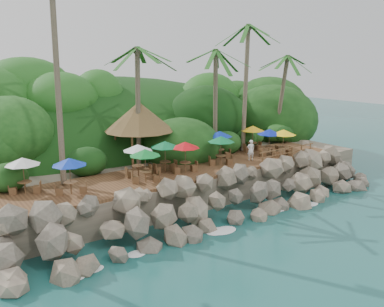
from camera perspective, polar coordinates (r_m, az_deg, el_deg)
ground at (r=25.96m, az=7.88°, el=-9.83°), size 140.00×140.00×0.00m
land_base at (r=38.18m, az=-8.81°, el=-0.62°), size 32.00×25.20×2.10m
jungle_hill at (r=45.07m, az=-13.12°, el=-0.03°), size 44.80×28.00×15.40m
seawall at (r=26.91m, az=5.01°, el=-6.27°), size 29.00×4.00×2.30m
terrace at (r=29.59m, az=0.00°, el=-2.26°), size 26.00×5.00×0.20m
jungle_foliage at (r=37.59m, az=-8.05°, el=-2.47°), size 44.00×16.00×12.00m
foam_line at (r=26.15m, az=7.42°, el=-9.57°), size 25.20×0.80×0.06m
palms at (r=30.80m, az=-3.63°, el=17.37°), size 33.53×6.84×15.44m
palapa at (r=31.06m, az=-7.38°, el=5.15°), size 5.30×5.30×4.60m
dining_clusters at (r=29.02m, az=-0.49°, el=1.33°), size 21.49×4.79×2.19m
railing at (r=32.68m, az=13.21°, el=0.16°), size 6.10×0.10×1.00m
waiter at (r=31.97m, az=8.21°, el=0.47°), size 0.68×0.54×1.63m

